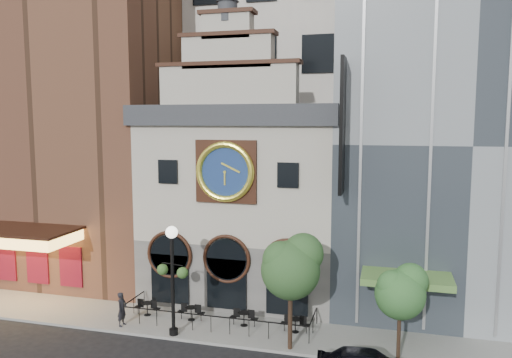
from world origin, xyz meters
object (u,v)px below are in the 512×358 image
object	(u,v)px
bistro_2	(244,318)
tree_right	(401,290)
bistro_3	(295,324)
tree_left	(292,265)
pedestrian	(122,309)
bistro_1	(191,312)
lamppost	(172,268)
bistro_0	(147,308)

from	to	relation	value
bistro_2	tree_right	world-z (taller)	tree_right
bistro_3	tree_left	distance (m)	4.27
pedestrian	tree_right	distance (m)	14.95
bistro_1	lamppost	bearing A→B (deg)	-94.15
bistro_0	bistro_1	distance (m)	2.73
bistro_1	bistro_2	bearing A→B (deg)	0.46
bistro_2	tree_left	size ratio (longest dim) A/B	0.27
bistro_3	lamppost	bearing A→B (deg)	-162.34
bistro_0	bistro_3	bearing A→B (deg)	-0.47
bistro_0	bistro_3	size ratio (longest dim) A/B	1.00
bistro_0	bistro_1	bearing A→B (deg)	0.43
lamppost	tree_right	bearing A→B (deg)	12.68
bistro_2	bistro_3	xyz separation A→B (m)	(2.90, -0.12, 0.00)
bistro_2	tree_right	bearing A→B (deg)	-13.49
pedestrian	lamppost	size ratio (longest dim) A/B	0.32
bistro_0	tree_right	size ratio (longest dim) A/B	0.34
bistro_3	lamppost	world-z (taller)	lamppost
bistro_0	lamppost	xyz separation A→B (m)	(2.59, -2.04, 3.16)
lamppost	tree_right	xyz separation A→B (m)	(11.50, 0.11, -0.19)
bistro_3	pedestrian	size ratio (longest dim) A/B	0.84
bistro_3	tree_left	xyz separation A→B (m)	(0.15, -1.93, 3.80)
bistro_3	tree_right	size ratio (longest dim) A/B	0.34
pedestrian	tree_left	bearing A→B (deg)	-89.72
bistro_1	lamppost	size ratio (longest dim) A/B	0.27
tree_right	pedestrian	bearing A→B (deg)	179.09
tree_right	lamppost	bearing A→B (deg)	-179.44
bistro_0	tree_right	distance (m)	14.52
tree_left	bistro_2	bearing A→B (deg)	146.18
bistro_2	pedestrian	xyz separation A→B (m)	(-6.51, -1.74, 0.48)
bistro_1	tree_right	distance (m)	11.89
tree_right	bistro_0	bearing A→B (deg)	172.21
bistro_0	bistro_2	size ratio (longest dim) A/B	1.00
bistro_3	bistro_2	bearing A→B (deg)	177.69
bistro_0	tree_left	bearing A→B (deg)	-12.65
bistro_0	bistro_1	xyz separation A→B (m)	(2.73, 0.02, 0.00)
bistro_3	tree_left	world-z (taller)	tree_left
bistro_0	bistro_3	world-z (taller)	same
bistro_1	bistro_0	bearing A→B (deg)	-179.57
lamppost	tree_left	distance (m)	6.36
bistro_0	tree_right	bearing A→B (deg)	-7.79
bistro_2	tree_left	distance (m)	5.29
bistro_2	bistro_3	distance (m)	2.90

